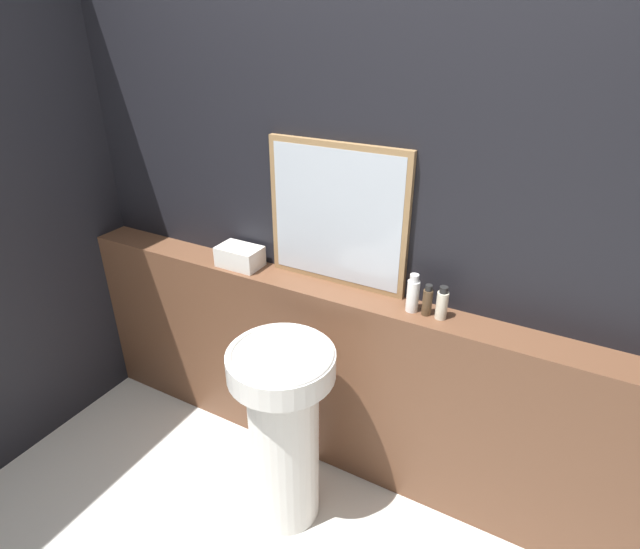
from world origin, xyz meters
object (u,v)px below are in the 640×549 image
object	(u,v)px
conditioner_bottle	(427,301)
mirror	(337,216)
pedestal_sink	(284,427)
lotion_bottle	(442,304)
towel_stack	(240,256)
shampoo_bottle	(413,294)

from	to	relation	value
conditioner_bottle	mirror	bearing A→B (deg)	170.63
pedestal_sink	mirror	xyz separation A→B (m)	(-0.01, 0.50, 0.80)
pedestal_sink	conditioner_bottle	size ratio (longest dim) A/B	6.67
conditioner_bottle	lotion_bottle	distance (m)	0.06
mirror	lotion_bottle	bearing A→B (deg)	-8.29
pedestal_sink	towel_stack	world-z (taller)	towel_stack
towel_stack	pedestal_sink	bearing A→B (deg)	-39.94
shampoo_bottle	conditioner_bottle	xyz separation A→B (m)	(0.06, 0.00, -0.01)
conditioner_bottle	lotion_bottle	xyz separation A→B (m)	(0.06, 0.00, 0.00)
mirror	lotion_bottle	xyz separation A→B (m)	(0.52, -0.08, -0.26)
mirror	towel_stack	world-z (taller)	mirror
mirror	lotion_bottle	distance (m)	0.59
pedestal_sink	towel_stack	bearing A→B (deg)	140.06
conditioner_bottle	lotion_bottle	world-z (taller)	lotion_bottle
pedestal_sink	conditioner_bottle	bearing A→B (deg)	43.11
mirror	conditioner_bottle	distance (m)	0.53
shampoo_bottle	towel_stack	bearing A→B (deg)	180.00
pedestal_sink	lotion_bottle	size ratio (longest dim) A/B	6.32
mirror	shampoo_bottle	distance (m)	0.47
shampoo_bottle	conditioner_bottle	world-z (taller)	shampoo_bottle
shampoo_bottle	pedestal_sink	bearing A→B (deg)	-132.55
towel_stack	shampoo_bottle	xyz separation A→B (m)	(0.89, 0.00, 0.03)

